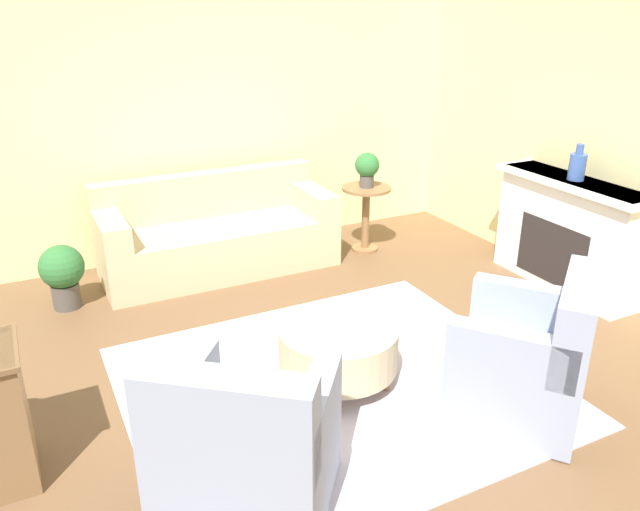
% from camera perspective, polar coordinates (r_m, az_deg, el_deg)
% --- Properties ---
extents(ground_plane, '(16.00, 16.00, 0.00)m').
position_cam_1_polar(ground_plane, '(4.43, 1.50, -11.81)').
color(ground_plane, brown).
extents(wall_back, '(9.79, 0.12, 2.80)m').
position_cam_1_polar(wall_back, '(6.51, -11.03, 12.36)').
color(wall_back, beige).
rests_on(wall_back, ground_plane).
extents(rug, '(2.80, 2.46, 0.01)m').
position_cam_1_polar(rug, '(4.42, 1.50, -11.76)').
color(rug, '#BCB2C1').
rests_on(rug, ground_plane).
extents(couch, '(2.24, 0.87, 0.91)m').
position_cam_1_polar(couch, '(6.20, -9.36, 1.77)').
color(couch, '#C6B289').
rests_on(couch, ground_plane).
extents(armchair_left, '(1.14, 1.13, 0.96)m').
position_cam_1_polar(armchair_left, '(3.32, -6.82, -17.35)').
color(armchair_left, '#8E99B2').
rests_on(armchair_left, rug).
extents(armchair_right, '(1.14, 1.13, 0.96)m').
position_cam_1_polar(armchair_right, '(4.20, 18.49, -9.12)').
color(armchair_right, '#8E99B2').
rests_on(armchair_right, rug).
extents(ottoman_table, '(0.82, 0.82, 0.42)m').
position_cam_1_polar(ottoman_table, '(4.32, 1.67, -8.37)').
color(ottoman_table, '#C6B289').
rests_on(ottoman_table, rug).
extents(side_table, '(0.51, 0.51, 0.70)m').
position_cam_1_polar(side_table, '(6.55, 4.22, 4.35)').
color(side_table, olive).
rests_on(side_table, ground_plane).
extents(fireplace, '(0.44, 1.52, 1.02)m').
position_cam_1_polar(fireplace, '(6.08, 21.73, 2.04)').
color(fireplace, white).
rests_on(fireplace, ground_plane).
extents(vase_mantel_near, '(0.14, 0.14, 0.32)m').
position_cam_1_polar(vase_mantel_near, '(5.90, 22.47, 7.59)').
color(vase_mantel_near, '#38569E').
rests_on(vase_mantel_near, fireplace).
extents(potted_plant_on_side_table, '(0.25, 0.25, 0.36)m').
position_cam_1_polar(potted_plant_on_side_table, '(6.43, 4.33, 8.05)').
color(potted_plant_on_side_table, '#4C4742').
rests_on(potted_plant_on_side_table, side_table).
extents(potted_plant_floor, '(0.38, 0.38, 0.57)m').
position_cam_1_polar(potted_plant_floor, '(5.76, -22.49, -1.41)').
color(potted_plant_floor, '#4C4742').
rests_on(potted_plant_floor, ground_plane).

